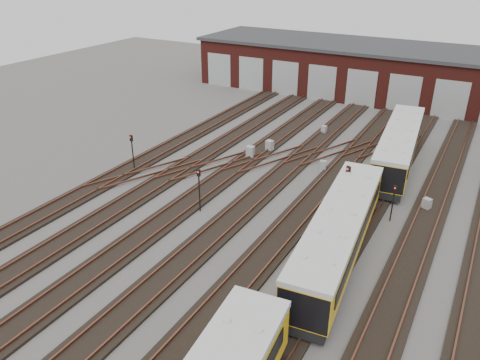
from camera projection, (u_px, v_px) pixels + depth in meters
The scene contains 13 objects.
ground at pixel (233, 251), 29.60m from camera, with size 120.00×120.00×0.00m, color #494744.
track_network at pixel (236, 244), 30.08m from camera, with size 30.40×70.00×0.33m.
maintenance_shed at pixel (391, 72), 59.43m from camera, with size 51.00×12.50×6.35m.
metro_train at pixel (339, 234), 27.83m from camera, with size 4.15×47.05×3.07m.
signal_mast_0 at pixel (132, 148), 39.68m from camera, with size 0.27×0.25×3.16m.
signal_mast_1 at pixel (199, 185), 33.19m from camera, with size 0.28×0.26×3.32m.
signal_mast_2 at pixel (347, 185), 32.51m from camera, with size 0.33×0.32×3.84m.
signal_mast_3 at pixel (393, 199), 32.07m from camera, with size 0.24×0.22×2.77m.
relay_cabinet_0 at pixel (250, 152), 42.55m from camera, with size 0.69×0.57×1.15m, color #999C9E.
relay_cabinet_1 at pixel (324, 130), 48.30m from camera, with size 0.52×0.43×0.86m, color #999C9E.
relay_cabinet_2 at pixel (270, 146), 44.00m from camera, with size 0.65×0.55×1.09m, color #999C9E.
relay_cabinet_3 at pixel (323, 166), 40.21m from camera, with size 0.54×0.45×0.89m, color #999C9E.
relay_cabinet_4 at pixel (427, 204), 34.03m from camera, with size 0.56×0.47×0.94m, color #999C9E.
Camera 1 is at (12.46, -21.20, 17.07)m, focal length 35.00 mm.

